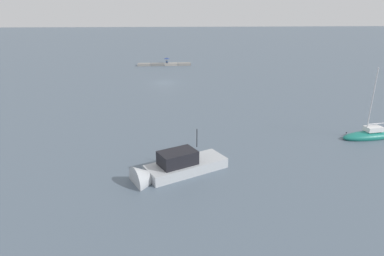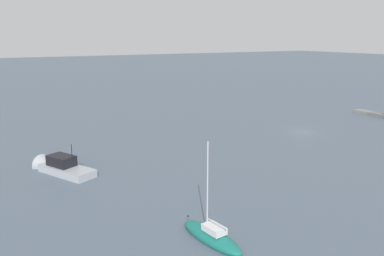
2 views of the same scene
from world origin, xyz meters
TOP-DOWN VIEW (x-y plane):
  - ground_plane at (0.00, 0.00)m, footprint 500.00×500.00m
  - seawall_pier at (-0.00, -20.56)m, footprint 12.80×1.79m
  - person_seated_blue_left at (-0.61, -20.52)m, footprint 0.45×0.64m
  - umbrella_open_navy at (-0.60, -20.54)m, footprint 1.47×1.47m
  - sailboat_teal_far at (-20.68, 29.63)m, footprint 6.19×2.46m
  - motorboat_grey_near at (-0.37, 35.93)m, footprint 7.95×5.47m

SIDE VIEW (x-z plane):
  - ground_plane at x=0.00m, z-range 0.00..0.00m
  - sailboat_teal_far at x=-20.68m, z-range -3.45..4.03m
  - seawall_pier at x=0.00m, z-range 0.00..0.59m
  - motorboat_grey_near at x=-0.37m, z-range -1.70..2.62m
  - person_seated_blue_left at x=-0.61m, z-range 0.48..1.21m
  - umbrella_open_navy at x=-0.60m, z-range 1.07..2.38m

